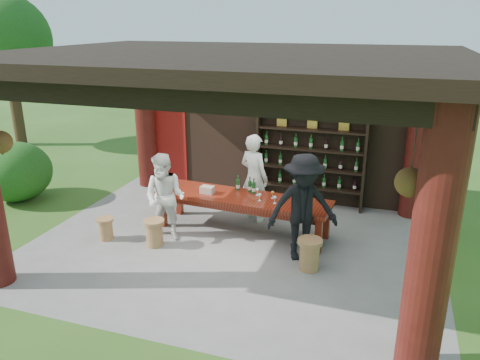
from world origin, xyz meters
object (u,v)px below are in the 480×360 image
(stool_near_right, at_px, (310,254))
(guest_man, at_px, (303,208))
(wine_shelf, at_px, (310,159))
(tasting_table, at_px, (242,202))
(stool_far_left, at_px, (106,228))
(napkin_basket, at_px, (207,190))
(host, at_px, (254,178))
(guest_woman, at_px, (165,198))
(stool_near_left, at_px, (154,232))

(stool_near_right, distance_m, guest_man, 0.78)
(wine_shelf, height_order, stool_near_right, wine_shelf)
(tasting_table, relative_size, stool_far_left, 8.02)
(tasting_table, xyz_separation_m, stool_far_left, (-2.36, -1.14, -0.40))
(napkin_basket, bearing_deg, guest_man, -17.41)
(host, distance_m, guest_man, 1.86)
(stool_near_right, distance_m, stool_far_left, 3.89)
(guest_woman, height_order, napkin_basket, guest_woman)
(host, bearing_deg, wine_shelf, -104.66)
(host, distance_m, guest_woman, 1.93)
(wine_shelf, height_order, stool_far_left, wine_shelf)
(wine_shelf, height_order, stool_near_left, wine_shelf)
(napkin_basket, bearing_deg, guest_woman, -129.73)
(wine_shelf, distance_m, stool_near_left, 3.83)
(tasting_table, height_order, stool_near_right, tasting_table)
(tasting_table, xyz_separation_m, napkin_basket, (-0.71, -0.05, 0.19))
(guest_woman, relative_size, napkin_basket, 6.45)
(tasting_table, bearing_deg, wine_shelf, 62.40)
(host, bearing_deg, stool_far_left, 60.64)
(stool_far_left, height_order, host, host)
(tasting_table, distance_m, napkin_basket, 0.74)
(wine_shelf, distance_m, napkin_basket, 2.55)
(stool_far_left, bearing_deg, napkin_basket, 33.40)
(tasting_table, relative_size, stool_near_left, 6.81)
(guest_man, bearing_deg, wine_shelf, 72.43)
(stool_near_left, bearing_deg, tasting_table, 38.48)
(stool_near_left, bearing_deg, wine_shelf, 51.55)
(guest_man, bearing_deg, guest_woman, 155.98)
(stool_near_right, xyz_separation_m, guest_man, (-0.21, 0.36, 0.66))
(host, relative_size, guest_man, 0.97)
(tasting_table, distance_m, stool_near_right, 1.88)
(napkin_basket, bearing_deg, stool_near_right, -24.08)
(stool_far_left, xyz_separation_m, guest_woman, (1.08, 0.40, 0.61))
(napkin_basket, bearing_deg, tasting_table, 4.19)
(stool_near_right, bearing_deg, napkin_basket, 155.92)
(guest_man, bearing_deg, stool_near_right, -84.87)
(stool_near_right, bearing_deg, guest_woman, 173.71)
(stool_near_right, relative_size, host, 0.30)
(stool_near_left, bearing_deg, stool_far_left, -176.47)
(wine_shelf, distance_m, host, 1.52)
(wine_shelf, xyz_separation_m, stool_near_left, (-2.33, -2.93, -0.80))
(wine_shelf, relative_size, stool_near_right, 4.38)
(stool_far_left, height_order, napkin_basket, napkin_basket)
(wine_shelf, relative_size, guest_man, 1.27)
(napkin_basket, bearing_deg, host, 44.02)
(host, relative_size, napkin_basket, 7.05)
(stool_near_right, xyz_separation_m, guest_woman, (-2.80, 0.31, 0.55))
(guest_woman, distance_m, napkin_basket, 0.90)
(stool_near_right, bearing_deg, guest_man, 120.37)
(wine_shelf, relative_size, stool_near_left, 4.73)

